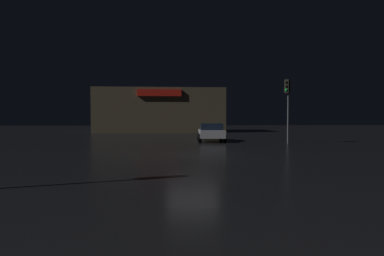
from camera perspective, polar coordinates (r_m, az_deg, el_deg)
ground_plane at (r=16.41m, az=0.19°, el=-4.70°), size 120.00×120.00×0.00m
store_building at (r=43.77m, az=-5.48°, el=2.98°), size 16.00×8.43×5.46m
traffic_signal_cross_left at (r=24.58m, az=15.99°, el=5.48°), size 0.42×0.42×4.52m
car_near at (r=26.03m, az=3.29°, el=-0.64°), size 2.27×4.34×1.40m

